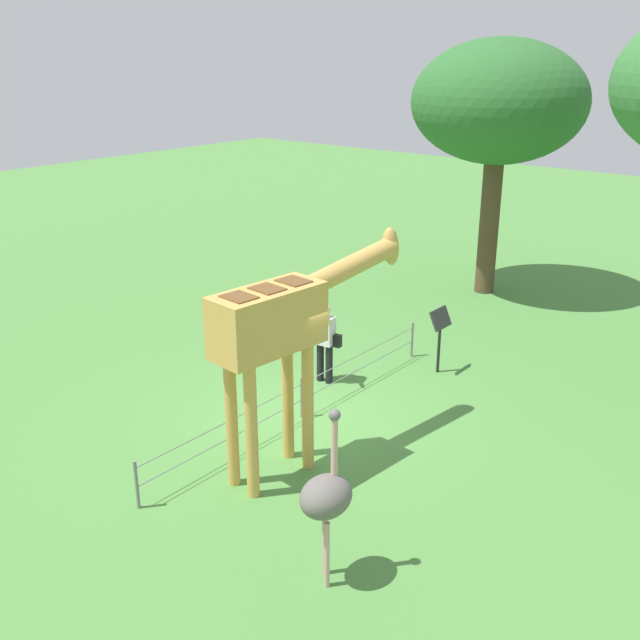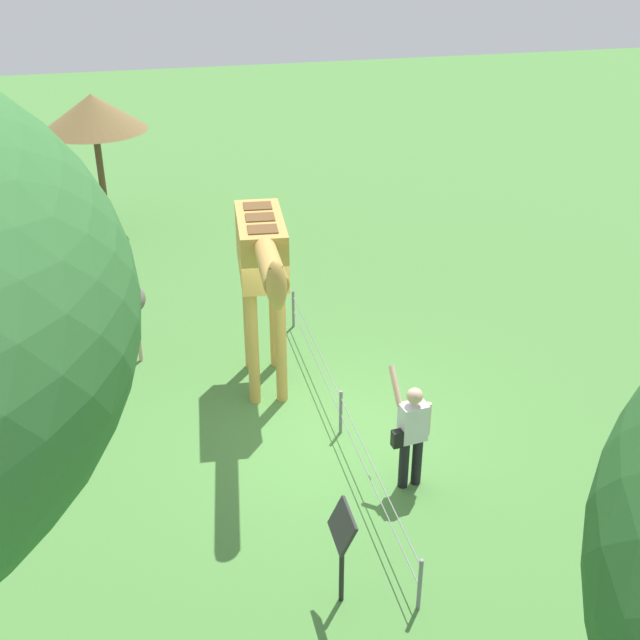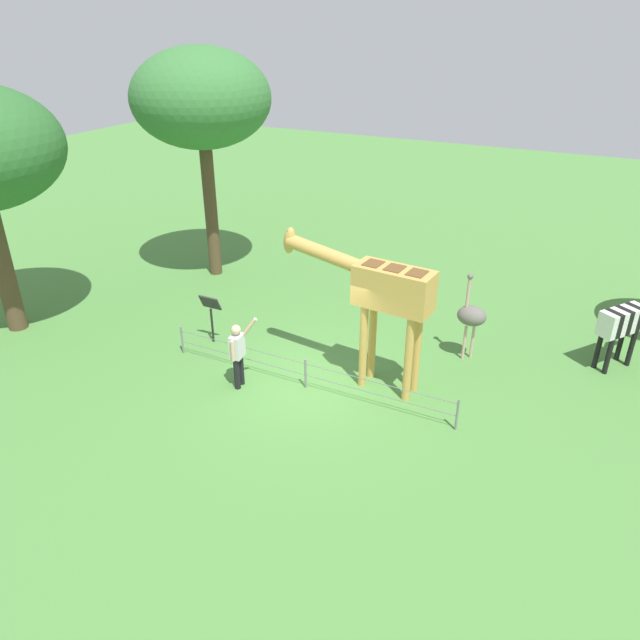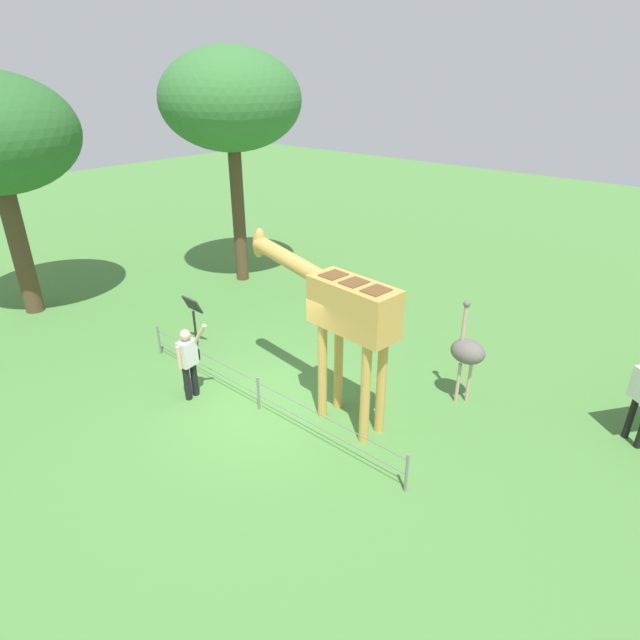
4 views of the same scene
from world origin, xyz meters
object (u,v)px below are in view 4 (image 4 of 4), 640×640
Objects in this scene: info_sign at (193,311)px; tree_east at (231,101)px; giraffe at (341,310)px; visitor at (189,359)px; ostrich at (467,352)px.

tree_east is at bearing -55.43° from info_sign.
info_sign is at bearing 0.65° from giraffe.
visitor is at bearing 141.05° from info_sign.
visitor is 5.64m from ostrich.
tree_east reaches higher than visitor.
tree_east is at bearing -27.88° from giraffe.
giraffe is 2.86m from ostrich.
visitor is at bearing 39.28° from ostrich.
giraffe is 0.54× the size of tree_east.
giraffe is at bearing -179.35° from info_sign.
visitor is 8.28m from tree_east.
giraffe is at bearing 152.12° from tree_east.
ostrich is 9.95m from tree_east.
tree_east reaches higher than giraffe.
visitor is at bearing 28.23° from giraffe.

